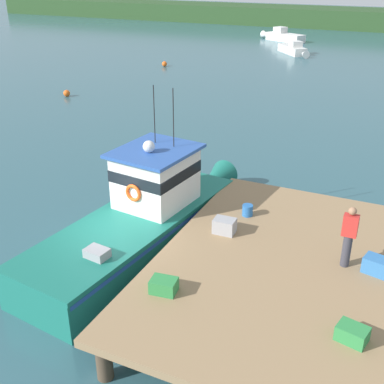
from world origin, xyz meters
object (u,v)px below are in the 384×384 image
Objects in this scene: crate_stack_mid_dock at (376,265)px; mooring_buoy_outer at (164,64)px; crate_single_far at (164,286)px; moored_boat_off_the_point at (283,36)px; crate_stack_near_edge at (352,334)px; bait_bucket at (248,210)px; moored_boat_mid_harbor at (294,50)px; deckhand_by_the_boat at (349,236)px; crate_single_by_cleat at (224,226)px; mooring_buoy_spare_mooring at (67,93)px; main_fishing_boat at (145,216)px.

mooring_buoy_outer is at bearing 126.82° from crate_stack_mid_dock.
crate_single_far is 33.26m from mooring_buoy_outer.
crate_stack_near_edge is at bearing -73.15° from moored_boat_off_the_point.
mooring_buoy_outer is at bearing 123.97° from crate_stack_near_edge.
crate_stack_near_edge is 5.58m from bait_bucket.
moored_boat_mid_harbor is 0.78× the size of moored_boat_off_the_point.
deckhand_by_the_boat reaches higher than crate_single_far.
crate_stack_mid_dock is 0.14× the size of moored_boat_mid_harbor.
crate_stack_mid_dock is 47.79m from moored_boat_off_the_point.
crate_single_by_cleat reaches higher than crate_stack_mid_dock.
mooring_buoy_outer is 0.98× the size of mooring_buoy_spare_mooring.
crate_stack_near_edge is (3.91, -2.97, -0.04)m from crate_single_by_cleat.
crate_stack_near_edge is (6.62, -3.19, 0.36)m from main_fishing_boat.
moored_boat_off_the_point is at bearing 107.98° from crate_stack_mid_dock.
mooring_buoy_outer is (-16.03, 25.01, -1.15)m from bait_bucket.
main_fishing_boat is 3.15m from bait_bucket.
mooring_buoy_outer is at bearing 117.82° from crate_single_far.
moored_boat_mid_harbor is (-7.55, 35.76, -0.94)m from bait_bucket.
moored_boat_off_the_point is at bearing 74.89° from mooring_buoy_outer.
mooring_buoy_outer is (-13.07, 26.04, -0.79)m from main_fishing_boat.
main_fishing_boat is 4.16m from crate_single_far.
crate_stack_mid_dock is 38.99m from moored_boat_mid_harbor.
crate_single_by_cleat is 1.28m from bait_bucket.
mooring_buoy_outer is (-5.11, -18.92, -0.29)m from moored_boat_off_the_point.
crate_stack_mid_dock reaches higher than mooring_buoy_outer.
moored_boat_off_the_point reaches higher than mooring_buoy_outer.
mooring_buoy_outer is 11.93m from mooring_buoy_spare_mooring.
crate_single_by_cleat is (0.27, 3.14, 0.04)m from crate_single_far.
crate_single_by_cleat is at bearing 85.13° from crate_single_far.
bait_bucket is 0.78× the size of mooring_buoy_spare_mooring.
moored_boat_off_the_point is 13.03× the size of mooring_buoy_spare_mooring.
bait_bucket is 0.08× the size of moored_boat_mid_harbor.
main_fishing_boat is 22.74× the size of mooring_buoy_spare_mooring.
crate_single_by_cleat reaches higher than moored_boat_mid_harbor.
crate_stack_mid_dock is 1.39× the size of mooring_buoy_outer.
crate_stack_near_edge reaches higher than mooring_buoy_spare_mooring.
crate_stack_mid_dock reaches higher than bait_bucket.
crate_single_far is at bearing -177.69° from crate_stack_near_edge.
mooring_buoy_outer is at bearing 116.66° from main_fishing_boat.
crate_single_far is at bearing -77.85° from moored_boat_off_the_point.
deckhand_by_the_boat is 32.75m from mooring_buoy_outer.
deckhand_by_the_boat reaches higher than mooring_buoy_spare_mooring.
main_fishing_boat is at bearing -79.96° from moored_boat_off_the_point.
deckhand_by_the_boat is (3.61, 2.87, 0.69)m from crate_single_far.
crate_stack_mid_dock is 1.00× the size of crate_stack_near_edge.
moored_boat_mid_harbor is (-7.04, 40.14, -0.93)m from crate_single_far.
crate_single_far is at bearing -54.00° from main_fishing_boat.
deckhand_by_the_boat is at bearing -4.55° from main_fishing_boat.
deckhand_by_the_boat is at bearing -54.22° from mooring_buoy_outer.
crate_single_far reaches higher than mooring_buoy_outer.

